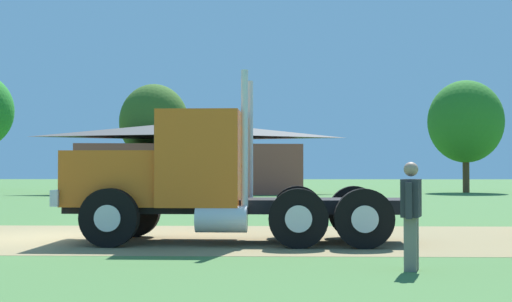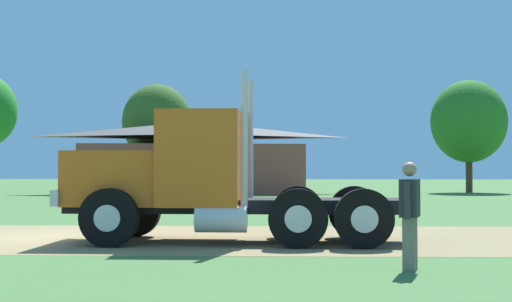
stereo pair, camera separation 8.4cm
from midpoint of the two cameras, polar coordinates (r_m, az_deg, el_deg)
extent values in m
plane|color=#436D37|center=(17.02, -16.15, -6.48)|extent=(200.00, 200.00, 0.00)
cube|color=olive|center=(17.02, -16.15, -6.47)|extent=(120.00, 6.83, 0.01)
cube|color=black|center=(15.25, -1.23, -4.26)|extent=(7.01, 1.65, 0.28)
cube|color=orange|center=(15.63, -10.50, -2.10)|extent=(1.98, 2.02, 1.12)
cube|color=silver|center=(15.91, -14.08, -3.45)|extent=(0.20, 2.17, 0.32)
cube|color=orange|center=(15.30, -4.00, -0.63)|extent=(1.67, 2.30, 1.93)
cube|color=#2D3D4C|center=(15.44, -7.07, 0.81)|extent=(0.08, 1.89, 0.85)
cylinder|color=silver|center=(14.33, -0.75, 0.97)|extent=(0.14, 0.14, 2.70)
cylinder|color=silver|center=(16.12, -0.31, 0.70)|extent=(0.14, 0.14, 2.70)
cylinder|color=silver|center=(14.29, -2.56, -5.32)|extent=(1.01, 0.54, 0.52)
cylinder|color=black|center=(14.53, -11.20, -5.12)|extent=(1.15, 0.32, 1.15)
cylinder|color=silver|center=(14.38, -11.36, -5.16)|extent=(0.52, 0.05, 0.52)
cylinder|color=black|center=(16.73, -9.27, -4.64)|extent=(1.15, 0.32, 1.15)
cylinder|color=silver|center=(16.89, -9.15, -4.61)|extent=(0.52, 0.05, 0.52)
cylinder|color=black|center=(14.15, 8.56, -5.23)|extent=(1.15, 0.32, 1.15)
cylinder|color=silver|center=(13.99, 8.62, -5.27)|extent=(0.52, 0.05, 0.52)
cylinder|color=black|center=(16.39, 7.81, -4.71)|extent=(1.15, 0.32, 1.15)
cylinder|color=silver|center=(16.55, 7.77, -4.68)|extent=(0.52, 0.05, 0.52)
cylinder|color=black|center=(14.08, 3.47, -5.26)|extent=(1.15, 0.32, 1.15)
cylinder|color=silver|center=(13.92, 3.47, -5.30)|extent=(0.52, 0.05, 0.52)
cylinder|color=black|center=(16.34, 3.43, -4.74)|extent=(1.15, 0.32, 1.15)
cylinder|color=silver|center=(16.50, 3.42, -4.70)|extent=(0.52, 0.05, 0.52)
cube|color=#2D2D33|center=(11.22, 12.09, -3.60)|extent=(0.39, 0.55, 0.57)
sphere|color=tan|center=(11.21, 12.07, -1.40)|extent=(0.22, 0.22, 0.22)
cube|color=slate|center=(11.16, 12.04, -7.12)|extent=(0.22, 0.21, 0.80)
cube|color=slate|center=(11.37, 12.17, -7.02)|extent=(0.22, 0.21, 0.80)
cylinder|color=#2D2D33|center=(10.92, 11.90, -3.81)|extent=(0.10, 0.10, 0.54)
cylinder|color=#2D2D33|center=(11.51, 12.26, -3.68)|extent=(0.10, 0.10, 0.54)
cube|color=brown|center=(46.00, -4.92, -1.44)|extent=(14.07, 7.35, 3.05)
pyramid|color=#424242|center=(46.06, -4.92, 1.68)|extent=(14.78, 7.72, 0.98)
cube|color=black|center=(43.12, -7.62, -1.99)|extent=(1.79, 0.27, 2.20)
cylinder|color=#513823|center=(50.51, -7.69, -1.53)|extent=(0.44, 0.44, 2.88)
ellipsoid|color=#365D20|center=(50.61, -7.68, 2.25)|extent=(4.73, 4.73, 5.20)
cylinder|color=#513823|center=(50.34, 16.30, -1.57)|extent=(0.44, 0.44, 2.72)
ellipsoid|color=#2A7022|center=(50.44, 16.27, 2.23)|extent=(4.96, 4.96, 5.46)
camera|label=1|loc=(0.04, -89.84, 0.00)|focal=51.39mm
camera|label=2|loc=(0.04, 90.16, 0.00)|focal=51.39mm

